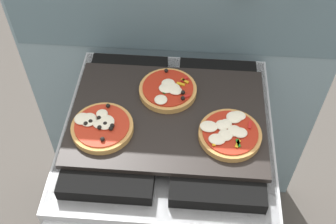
{
  "coord_description": "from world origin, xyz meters",
  "views": [
    {
      "loc": [
        0.06,
        -0.74,
        1.8
      ],
      "look_at": [
        0.0,
        0.0,
        0.93
      ],
      "focal_mm": 44.56,
      "sensor_mm": 36.0,
      "label": 1
    }
  ],
  "objects_px": {
    "baking_tray": "(168,116)",
    "pizza_center": "(168,90)",
    "stove": "(168,198)",
    "pizza_right": "(229,133)",
    "pizza_left": "(101,126)"
  },
  "relations": [
    {
      "from": "baking_tray",
      "to": "pizza_left",
      "type": "xyz_separation_m",
      "value": [
        -0.17,
        -0.07,
        0.02
      ]
    },
    {
      "from": "baking_tray",
      "to": "pizza_right",
      "type": "height_order",
      "value": "pizza_right"
    },
    {
      "from": "pizza_left",
      "to": "pizza_right",
      "type": "xyz_separation_m",
      "value": [
        0.34,
        0.0,
        0.0
      ]
    },
    {
      "from": "baking_tray",
      "to": "pizza_left",
      "type": "height_order",
      "value": "pizza_left"
    },
    {
      "from": "pizza_left",
      "to": "pizza_right",
      "type": "distance_m",
      "value": 0.34
    },
    {
      "from": "baking_tray",
      "to": "pizza_center",
      "type": "distance_m",
      "value": 0.08
    },
    {
      "from": "baking_tray",
      "to": "pizza_center",
      "type": "xyz_separation_m",
      "value": [
        -0.01,
        0.08,
        0.02
      ]
    },
    {
      "from": "pizza_right",
      "to": "pizza_center",
      "type": "relative_size",
      "value": 1.0
    },
    {
      "from": "pizza_left",
      "to": "baking_tray",
      "type": "bearing_deg",
      "value": 21.05
    },
    {
      "from": "stove",
      "to": "pizza_left",
      "type": "relative_size",
      "value": 5.41
    },
    {
      "from": "stove",
      "to": "pizza_center",
      "type": "xyz_separation_m",
      "value": [
        -0.01,
        0.08,
        0.48
      ]
    },
    {
      "from": "stove",
      "to": "pizza_left",
      "type": "xyz_separation_m",
      "value": [
        -0.17,
        -0.07,
        0.48
      ]
    },
    {
      "from": "stove",
      "to": "pizza_right",
      "type": "distance_m",
      "value": 0.51
    },
    {
      "from": "stove",
      "to": "pizza_right",
      "type": "bearing_deg",
      "value": -20.24
    },
    {
      "from": "pizza_right",
      "to": "pizza_left",
      "type": "bearing_deg",
      "value": -179.41
    }
  ]
}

